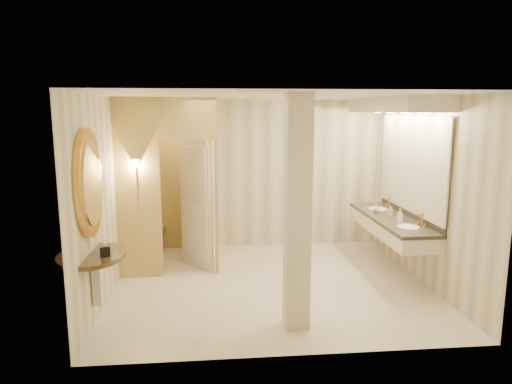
% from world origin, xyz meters
% --- Properties ---
extents(floor, '(4.50, 4.50, 0.00)m').
position_xyz_m(floor, '(0.00, 0.00, 0.00)').
color(floor, silver).
rests_on(floor, ground).
extents(ceiling, '(4.50, 4.50, 0.00)m').
position_xyz_m(ceiling, '(0.00, 0.00, 2.70)').
color(ceiling, silver).
rests_on(ceiling, wall_back).
extents(wall_back, '(4.50, 0.02, 2.70)m').
position_xyz_m(wall_back, '(0.00, 2.00, 1.35)').
color(wall_back, beige).
rests_on(wall_back, floor).
extents(wall_front, '(4.50, 0.02, 2.70)m').
position_xyz_m(wall_front, '(0.00, -2.00, 1.35)').
color(wall_front, beige).
rests_on(wall_front, floor).
extents(wall_left, '(0.02, 4.00, 2.70)m').
position_xyz_m(wall_left, '(-2.25, 0.00, 1.35)').
color(wall_left, beige).
rests_on(wall_left, floor).
extents(wall_right, '(0.02, 4.00, 2.70)m').
position_xyz_m(wall_right, '(2.25, 0.00, 1.35)').
color(wall_right, beige).
rests_on(wall_right, floor).
extents(toilet_closet, '(1.50, 1.55, 2.70)m').
position_xyz_m(toilet_closet, '(-1.14, 0.96, 1.39)').
color(toilet_closet, tan).
rests_on(toilet_closet, floor).
extents(wall_sconce, '(0.14, 0.14, 0.42)m').
position_xyz_m(wall_sconce, '(-1.93, 0.43, 1.73)').
color(wall_sconce, '#C68B3F').
rests_on(wall_sconce, toilet_closet).
extents(vanity, '(0.75, 2.45, 2.09)m').
position_xyz_m(vanity, '(1.98, 0.40, 1.63)').
color(vanity, silver).
rests_on(vanity, floor).
extents(console_shelf, '(0.95, 0.95, 1.93)m').
position_xyz_m(console_shelf, '(-2.21, -1.08, 1.34)').
color(console_shelf, black).
rests_on(console_shelf, floor).
extents(pillar, '(0.28, 0.28, 2.70)m').
position_xyz_m(pillar, '(0.13, -1.32, 1.35)').
color(pillar, silver).
rests_on(pillar, floor).
extents(tissue_box, '(0.13, 0.13, 0.11)m').
position_xyz_m(tissue_box, '(-2.05, -1.17, 0.93)').
color(tissue_box, black).
rests_on(tissue_box, console_shelf).
extents(toilet, '(0.56, 0.83, 0.78)m').
position_xyz_m(toilet, '(-1.92, 1.75, 0.39)').
color(toilet, white).
rests_on(toilet, floor).
extents(soap_bottle_a, '(0.09, 0.09, 0.15)m').
position_xyz_m(soap_bottle_a, '(1.96, 0.49, 0.95)').
color(soap_bottle_a, beige).
rests_on(soap_bottle_a, vanity).
extents(soap_bottle_b, '(0.12, 0.12, 0.13)m').
position_xyz_m(soap_bottle_b, '(1.83, 0.74, 0.94)').
color(soap_bottle_b, silver).
rests_on(soap_bottle_b, vanity).
extents(soap_bottle_c, '(0.09, 0.09, 0.22)m').
position_xyz_m(soap_bottle_c, '(1.89, -0.05, 0.99)').
color(soap_bottle_c, '#C6B28C').
rests_on(soap_bottle_c, vanity).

